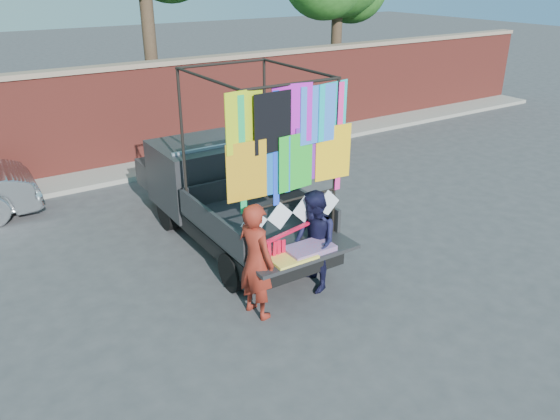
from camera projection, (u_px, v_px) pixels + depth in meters
ground at (284, 274)px, 9.31m from camera, size 90.00×90.00×0.00m
brick_wall at (136, 114)px, 14.13m from camera, size 30.00×0.45×2.61m
curb at (150, 168)px, 14.11m from camera, size 30.00×1.20×0.12m
pickup_truck at (216, 191)px, 10.52m from camera, size 2.11×5.30×3.34m
woman at (256, 261)px, 7.90m from camera, size 0.56×0.73×1.80m
man at (314, 242)px, 8.59m from camera, size 0.77×0.92×1.67m
streamer_bundle at (281, 247)px, 8.14m from camera, size 0.97×0.26×0.68m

